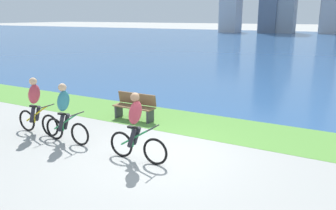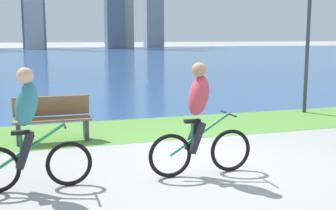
{
  "view_description": "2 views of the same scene",
  "coord_description": "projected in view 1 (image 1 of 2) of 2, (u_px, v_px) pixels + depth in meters",
  "views": [
    {
      "loc": [
        4.15,
        -6.99,
        3.45
      ],
      "look_at": [
        -0.1,
        0.67,
        1.17
      ],
      "focal_mm": 36.65,
      "sensor_mm": 36.0,
      "label": 1
    },
    {
      "loc": [
        -2.69,
        -6.38,
        2.08
      ],
      "look_at": [
        -0.4,
        0.79,
        0.88
      ],
      "focal_mm": 45.86,
      "sensor_mm": 36.0,
      "label": 2
    }
  ],
  "objects": [
    {
      "name": "ground_plane",
      "position": [
        159.0,
        155.0,
        8.73
      ],
      "size": [
        300.0,
        300.0,
        0.0
      ],
      "primitive_type": "plane",
      "color": "#9E9E99"
    },
    {
      "name": "grass_strip_bayside",
      "position": [
        204.0,
        125.0,
        11.17
      ],
      "size": [
        120.0,
        2.44,
        0.01
      ],
      "primitive_type": "cube",
      "color": "#59933D",
      "rests_on": "ground"
    },
    {
      "name": "bay_water_surface",
      "position": [
        323.0,
        44.0,
        43.33
      ],
      "size": [
        300.0,
        73.62,
        0.0
      ],
      "primitive_type": "cube",
      "color": "#2D568C",
      "rests_on": "ground"
    },
    {
      "name": "cyclist_lead",
      "position": [
        136.0,
        128.0,
        8.23
      ],
      "size": [
        1.65,
        0.52,
        1.71
      ],
      "color": "black",
      "rests_on": "ground"
    },
    {
      "name": "cyclist_trailing",
      "position": [
        65.0,
        114.0,
        9.45
      ],
      "size": [
        1.6,
        0.52,
        1.68
      ],
      "color": "black",
      "rests_on": "ground"
    },
    {
      "name": "cyclist_distant_rear",
      "position": [
        36.0,
        107.0,
        10.16
      ],
      "size": [
        1.67,
        0.52,
        1.71
      ],
      "color": "black",
      "rests_on": "ground"
    },
    {
      "name": "bench_near_path",
      "position": [
        135.0,
        106.0,
        11.7
      ],
      "size": [
        1.5,
        0.47,
        0.9
      ],
      "color": "brown",
      "rests_on": "ground"
    }
  ]
}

